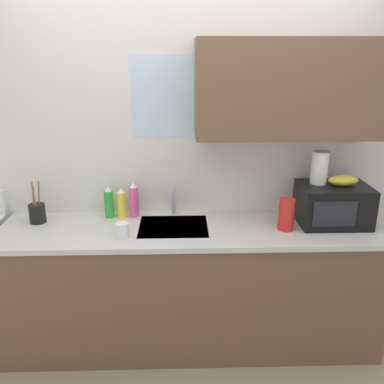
% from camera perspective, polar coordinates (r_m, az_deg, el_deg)
% --- Properties ---
extents(kitchen_wall_assembly, '(3.35, 0.42, 2.50)m').
position_cam_1_polar(kitchen_wall_assembly, '(2.92, 2.53, 6.07)').
color(kitchen_wall_assembly, silver).
rests_on(kitchen_wall_assembly, ground).
extents(counter_unit, '(2.58, 0.63, 0.90)m').
position_cam_1_polar(counter_unit, '(2.98, -0.04, -12.71)').
color(counter_unit, brown).
rests_on(counter_unit, ground).
extents(sink_faucet, '(0.03, 0.03, 0.20)m').
position_cam_1_polar(sink_faucet, '(2.96, -2.56, -1.27)').
color(sink_faucet, '#B2B5BA').
rests_on(sink_faucet, counter_unit).
extents(microwave, '(0.46, 0.35, 0.27)m').
position_cam_1_polar(microwave, '(2.95, 18.88, -1.64)').
color(microwave, black).
rests_on(microwave, counter_unit).
extents(banana_bunch, '(0.20, 0.11, 0.07)m').
position_cam_1_polar(banana_bunch, '(2.92, 20.14, 1.52)').
color(banana_bunch, gold).
rests_on(banana_bunch, microwave).
extents(paper_towel_roll, '(0.11, 0.11, 0.22)m').
position_cam_1_polar(paper_towel_roll, '(2.89, 17.19, 3.23)').
color(paper_towel_roll, white).
rests_on(paper_towel_roll, microwave).
extents(dish_soap_bottle_pink, '(0.07, 0.07, 0.25)m').
position_cam_1_polar(dish_soap_bottle_pink, '(2.94, -8.03, -1.16)').
color(dish_soap_bottle_pink, '#E55999').
rests_on(dish_soap_bottle_pink, counter_unit).
extents(dish_soap_bottle_yellow, '(0.06, 0.06, 0.22)m').
position_cam_1_polar(dish_soap_bottle_yellow, '(2.94, -9.71, -1.59)').
color(dish_soap_bottle_yellow, yellow).
rests_on(dish_soap_bottle_yellow, counter_unit).
extents(dish_soap_bottle_green, '(0.06, 0.06, 0.23)m').
position_cam_1_polar(dish_soap_bottle_green, '(2.96, -11.39, -1.45)').
color(dish_soap_bottle_green, green).
rests_on(dish_soap_bottle_green, counter_unit).
extents(cereal_canister, '(0.10, 0.10, 0.21)m').
position_cam_1_polar(cereal_canister, '(2.77, 12.90, -3.03)').
color(cereal_canister, red).
rests_on(cereal_canister, counter_unit).
extents(mug_white, '(0.08, 0.08, 0.09)m').
position_cam_1_polar(mug_white, '(2.65, -9.61, -5.21)').
color(mug_white, white).
rests_on(mug_white, counter_unit).
extents(utensil_crock, '(0.11, 0.11, 0.29)m').
position_cam_1_polar(utensil_crock, '(3.02, -20.57, -2.67)').
color(utensil_crock, black).
rests_on(utensil_crock, counter_unit).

